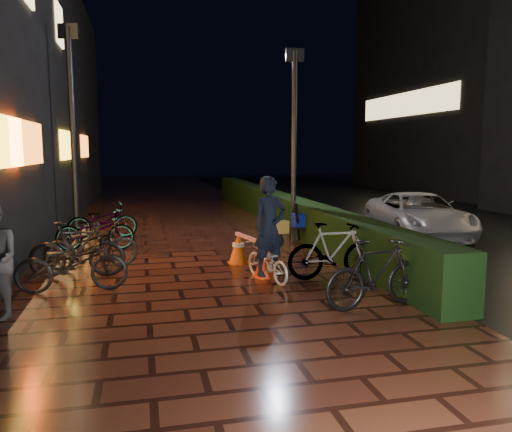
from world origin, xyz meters
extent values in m
plane|color=#381911|center=(0.00, 0.00, 0.00)|extent=(80.00, 80.00, 0.00)
cube|color=black|center=(9.00, 5.00, 0.00)|extent=(11.00, 60.00, 0.01)
cube|color=black|center=(3.30, 8.00, 0.50)|extent=(0.70, 20.00, 1.00)
imported|color=#AFAFB4|center=(6.48, 4.55, 0.62)|extent=(2.81, 4.74, 1.24)
cube|color=yellow|center=(-3.45, 1.50, 2.60)|extent=(0.08, 2.00, 0.90)
cube|color=orange|center=(-3.45, 3.00, 2.60)|extent=(0.08, 3.00, 0.90)
cube|color=yellow|center=(-3.45, 9.00, 2.60)|extent=(0.08, 2.80, 0.90)
cube|color=orange|center=(-3.45, 14.00, 2.60)|extent=(0.08, 2.20, 0.90)
cube|color=#FFD88C|center=(-3.45, 8.50, 6.20)|extent=(0.06, 1.20, 1.20)
cube|color=black|center=(17.50, 18.00, 7.00)|extent=(8.00, 14.00, 14.00)
cube|color=#FFD88C|center=(13.45, 18.00, 5.00)|extent=(0.06, 10.00, 1.30)
cylinder|color=black|center=(2.79, 4.63, 2.49)|extent=(0.15, 0.15, 4.98)
cube|color=black|center=(2.79, 4.63, 4.89)|extent=(0.48, 0.12, 0.34)
cylinder|color=black|center=(-2.95, 6.41, 2.85)|extent=(0.19, 0.19, 5.69)
cube|color=black|center=(-2.95, 6.41, 5.58)|extent=(0.55, 0.22, 0.38)
imported|color=silver|center=(1.10, 0.85, 0.36)|extent=(0.88, 1.46, 0.73)
imported|color=black|center=(1.13, 0.74, 1.05)|extent=(0.78, 0.63, 1.85)
cube|color=brown|center=(1.34, 0.79, 1.02)|extent=(0.35, 0.23, 0.24)
cone|color=red|center=(1.13, 1.12, 0.34)|extent=(0.43, 0.43, 0.69)
cone|color=#D9530B|center=(0.85, 2.37, 0.34)|extent=(0.43, 0.43, 0.69)
cube|color=#FF630D|center=(1.13, 1.12, 0.01)|extent=(0.45, 0.45, 0.03)
cube|color=red|center=(0.85, 2.37, 0.01)|extent=(0.45, 0.45, 0.03)
cube|color=red|center=(0.99, 1.74, 0.65)|extent=(0.39, 1.45, 0.07)
cube|color=black|center=(2.90, 4.27, 0.44)|extent=(0.62, 0.51, 0.04)
cylinder|color=black|center=(2.66, 4.06, 0.21)|extent=(0.03, 0.03, 0.42)
cylinder|color=black|center=(3.14, 4.07, 0.21)|extent=(0.03, 0.03, 0.42)
cylinder|color=black|center=(2.65, 4.46, 0.21)|extent=(0.03, 0.03, 0.42)
cylinder|color=black|center=(3.14, 4.47, 0.21)|extent=(0.03, 0.03, 0.42)
cube|color=#0C1BA7|center=(2.90, 4.27, 0.63)|extent=(0.45, 0.39, 0.33)
cylinder|color=black|center=(2.73, 4.10, 0.61)|extent=(0.29, 0.42, 1.07)
imported|color=black|center=(-2.27, 6.27, 0.49)|extent=(1.95, 0.89, 0.99)
imported|color=black|center=(-2.23, 2.59, 0.49)|extent=(1.95, 0.91, 0.99)
imported|color=black|center=(-2.42, 1.89, 0.55)|extent=(1.87, 0.71, 1.10)
imported|color=black|center=(-2.31, 4.56, 0.49)|extent=(1.91, 0.74, 0.99)
imported|color=black|center=(-2.39, 0.86, 0.49)|extent=(1.89, 0.67, 0.99)
imported|color=black|center=(2.36, -1.15, 0.55)|extent=(1.88, 0.80, 1.10)
imported|color=black|center=(2.38, 0.67, 0.55)|extent=(1.83, 0.54, 1.10)
camera|label=1|loc=(-1.16, -8.10, 2.46)|focal=35.00mm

